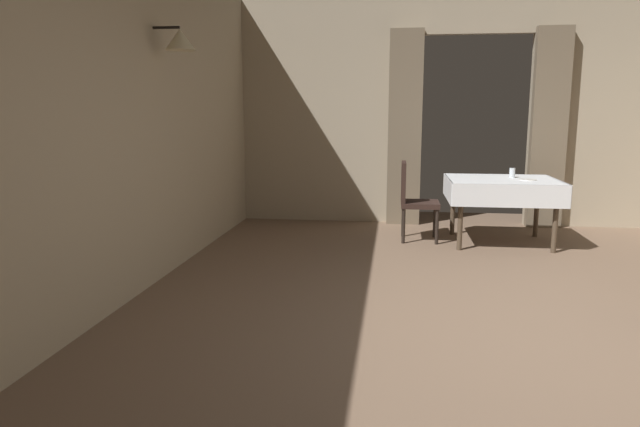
{
  "coord_description": "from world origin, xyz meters",
  "views": [
    {
      "loc": [
        -1.04,
        -3.7,
        1.5
      ],
      "look_at": [
        -1.56,
        0.26,
        0.79
      ],
      "focal_mm": 32.08,
      "sensor_mm": 36.0,
      "label": 1
    }
  ],
  "objects_px": {
    "chair_mid_left": "(413,197)",
    "glass_mid_b": "(512,173)",
    "dining_table_mid": "(502,187)",
    "plate_mid_a": "(528,180)"
  },
  "relations": [
    {
      "from": "chair_mid_left",
      "to": "glass_mid_b",
      "type": "bearing_deg",
      "value": 5.78
    },
    {
      "from": "chair_mid_left",
      "to": "dining_table_mid",
      "type": "bearing_deg",
      "value": -1.31
    },
    {
      "from": "dining_table_mid",
      "to": "chair_mid_left",
      "type": "relative_size",
      "value": 1.33
    },
    {
      "from": "dining_table_mid",
      "to": "plate_mid_a",
      "type": "distance_m",
      "value": 0.29
    },
    {
      "from": "chair_mid_left",
      "to": "plate_mid_a",
      "type": "xyz_separation_m",
      "value": [
        1.26,
        -0.13,
        0.24
      ]
    },
    {
      "from": "dining_table_mid",
      "to": "plate_mid_a",
      "type": "relative_size",
      "value": 6.54
    },
    {
      "from": "chair_mid_left",
      "to": "glass_mid_b",
      "type": "relative_size",
      "value": 8.27
    },
    {
      "from": "plate_mid_a",
      "to": "glass_mid_b",
      "type": "xyz_separation_m",
      "value": [
        -0.12,
        0.25,
        0.05
      ]
    },
    {
      "from": "plate_mid_a",
      "to": "glass_mid_b",
      "type": "bearing_deg",
      "value": 116.63
    },
    {
      "from": "dining_table_mid",
      "to": "chair_mid_left",
      "type": "height_order",
      "value": "chair_mid_left"
    }
  ]
}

